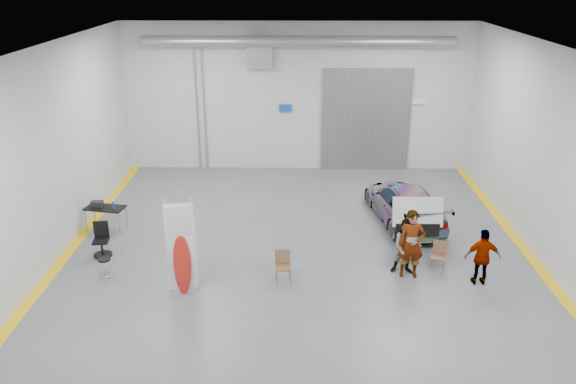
{
  "coord_description": "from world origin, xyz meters",
  "views": [
    {
      "loc": [
        -0.08,
        -14.44,
        7.97
      ],
      "look_at": [
        -0.3,
        1.55,
        1.5
      ],
      "focal_mm": 35.0,
      "sensor_mm": 36.0,
      "label": 1
    }
  ],
  "objects_px": {
    "sedan_car": "(404,203)",
    "office_chair": "(102,241)",
    "folding_chair_far": "(438,262)",
    "folding_chair_near": "(283,273)",
    "person_a": "(411,244)",
    "person_c": "(483,257)",
    "work_table": "(103,207)",
    "person_b": "(407,246)",
    "shop_stool": "(106,270)",
    "surfboard_display": "(180,256)"
  },
  "relations": [
    {
      "from": "person_a",
      "to": "surfboard_display",
      "type": "distance_m",
      "value": 6.16
    },
    {
      "from": "sedan_car",
      "to": "office_chair",
      "type": "xyz_separation_m",
      "value": [
        -9.31,
        -2.54,
        -0.19
      ]
    },
    {
      "from": "folding_chair_far",
      "to": "surfboard_display",
      "type": "bearing_deg",
      "value": -148.28
    },
    {
      "from": "folding_chair_far",
      "to": "work_table",
      "type": "bearing_deg",
      "value": -172.22
    },
    {
      "from": "surfboard_display",
      "to": "folding_chair_near",
      "type": "distance_m",
      "value": 2.8
    },
    {
      "from": "folding_chair_near",
      "to": "surfboard_display",
      "type": "bearing_deg",
      "value": -173.35
    },
    {
      "from": "office_chair",
      "to": "person_b",
      "type": "bearing_deg",
      "value": -13.69
    },
    {
      "from": "sedan_car",
      "to": "work_table",
      "type": "bearing_deg",
      "value": -4.42
    },
    {
      "from": "person_c",
      "to": "work_table",
      "type": "height_order",
      "value": "person_c"
    },
    {
      "from": "folding_chair_near",
      "to": "office_chair",
      "type": "relative_size",
      "value": 0.87
    },
    {
      "from": "person_a",
      "to": "shop_stool",
      "type": "height_order",
      "value": "person_a"
    },
    {
      "from": "folding_chair_far",
      "to": "office_chair",
      "type": "bearing_deg",
      "value": -162.94
    },
    {
      "from": "shop_stool",
      "to": "work_table",
      "type": "relative_size",
      "value": 0.51
    },
    {
      "from": "person_b",
      "to": "person_c",
      "type": "distance_m",
      "value": 1.99
    },
    {
      "from": "person_c",
      "to": "folding_chair_far",
      "type": "height_order",
      "value": "person_c"
    },
    {
      "from": "person_a",
      "to": "office_chair",
      "type": "bearing_deg",
      "value": 174.89
    },
    {
      "from": "person_a",
      "to": "folding_chair_near",
      "type": "relative_size",
      "value": 2.22
    },
    {
      "from": "sedan_car",
      "to": "folding_chair_near",
      "type": "xyz_separation_m",
      "value": [
        -3.95,
        -3.99,
        -0.36
      ]
    },
    {
      "from": "person_a",
      "to": "person_b",
      "type": "distance_m",
      "value": 0.25
    },
    {
      "from": "person_b",
      "to": "shop_stool",
      "type": "bearing_deg",
      "value": -168.39
    },
    {
      "from": "person_b",
      "to": "person_c",
      "type": "relative_size",
      "value": 1.02
    },
    {
      "from": "person_a",
      "to": "folding_chair_near",
      "type": "distance_m",
      "value": 3.55
    },
    {
      "from": "sedan_car",
      "to": "folding_chair_far",
      "type": "relative_size",
      "value": 5.31
    },
    {
      "from": "sedan_car",
      "to": "folding_chair_far",
      "type": "distance_m",
      "value": 3.34
    },
    {
      "from": "person_a",
      "to": "folding_chair_far",
      "type": "distance_m",
      "value": 1.16
    },
    {
      "from": "person_c",
      "to": "office_chair",
      "type": "height_order",
      "value": "person_c"
    },
    {
      "from": "sedan_car",
      "to": "office_chair",
      "type": "distance_m",
      "value": 9.65
    },
    {
      "from": "person_a",
      "to": "folding_chair_near",
      "type": "bearing_deg",
      "value": -172.04
    },
    {
      "from": "person_a",
      "to": "folding_chair_near",
      "type": "height_order",
      "value": "person_a"
    },
    {
      "from": "person_b",
      "to": "folding_chair_far",
      "type": "height_order",
      "value": "person_b"
    },
    {
      "from": "sedan_car",
      "to": "surfboard_display",
      "type": "bearing_deg",
      "value": 25.54
    },
    {
      "from": "surfboard_display",
      "to": "shop_stool",
      "type": "height_order",
      "value": "surfboard_display"
    },
    {
      "from": "sedan_car",
      "to": "person_a",
      "type": "relative_size",
      "value": 2.25
    },
    {
      "from": "sedan_car",
      "to": "office_chair",
      "type": "relative_size",
      "value": 4.31
    },
    {
      "from": "folding_chair_far",
      "to": "office_chair",
      "type": "height_order",
      "value": "office_chair"
    },
    {
      "from": "folding_chair_near",
      "to": "sedan_car",
      "type": "bearing_deg",
      "value": 39.92
    },
    {
      "from": "sedan_car",
      "to": "person_b",
      "type": "height_order",
      "value": "person_b"
    },
    {
      "from": "person_b",
      "to": "office_chair",
      "type": "relative_size",
      "value": 1.6
    },
    {
      "from": "person_c",
      "to": "shop_stool",
      "type": "distance_m",
      "value": 10.1
    },
    {
      "from": "folding_chair_near",
      "to": "work_table",
      "type": "distance_m",
      "value": 6.68
    },
    {
      "from": "sedan_car",
      "to": "shop_stool",
      "type": "height_order",
      "value": "sedan_car"
    },
    {
      "from": "office_chair",
      "to": "folding_chair_far",
      "type": "bearing_deg",
      "value": -12.23
    },
    {
      "from": "work_table",
      "to": "shop_stool",
      "type": "bearing_deg",
      "value": -71.88
    },
    {
      "from": "work_table",
      "to": "folding_chair_far",
      "type": "bearing_deg",
      "value": -13.75
    },
    {
      "from": "person_a",
      "to": "folding_chair_far",
      "type": "bearing_deg",
      "value": 22.28
    },
    {
      "from": "surfboard_display",
      "to": "folding_chair_far",
      "type": "bearing_deg",
      "value": 0.66
    },
    {
      "from": "folding_chair_far",
      "to": "sedan_car",
      "type": "bearing_deg",
      "value": 117.98
    },
    {
      "from": "folding_chair_near",
      "to": "folding_chair_far",
      "type": "bearing_deg",
      "value": 3.73
    },
    {
      "from": "sedan_car",
      "to": "shop_stool",
      "type": "xyz_separation_m",
      "value": [
        -8.75,
        -4.01,
        -0.29
      ]
    },
    {
      "from": "person_c",
      "to": "person_b",
      "type": "bearing_deg",
      "value": -14.65
    }
  ]
}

